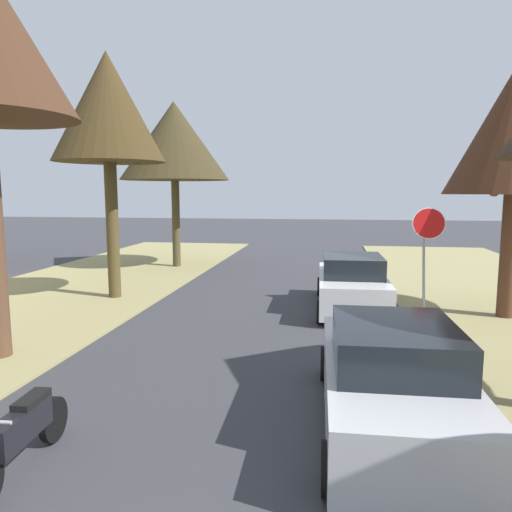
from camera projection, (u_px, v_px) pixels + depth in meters
stop_sign_far at (427, 239)px, 12.17m from camera, size 0.81×0.76×2.90m
street_tree_left_mid_b at (108, 109)px, 14.33m from camera, size 3.38×3.38×7.45m
street_tree_left_far at (174, 142)px, 20.67m from camera, size 4.74×4.74×7.16m
parked_sedan_silver at (391, 380)px, 6.66m from camera, size 2.03×4.44×1.57m
parked_sedan_white at (352, 284)px, 13.58m from camera, size 2.03×4.44×1.57m
parked_motorcycle at (22, 433)px, 5.67m from camera, size 0.60×2.05×0.97m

